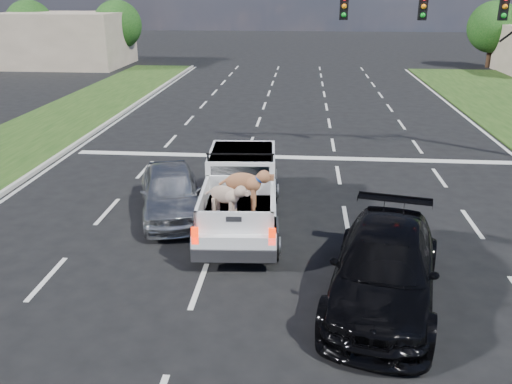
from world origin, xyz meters
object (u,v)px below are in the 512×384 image
traffic_signal (494,32)px  black_coupe (384,268)px  silver_sedan (171,192)px  pickup_truck (240,192)px

traffic_signal → black_coupe: (-5.00, -10.76, -3.97)m
silver_sedan → pickup_truck: bearing=-29.6°
traffic_signal → silver_sedan: size_ratio=2.16×
traffic_signal → pickup_truck: size_ratio=1.64×
pickup_truck → silver_sedan: 2.13m
silver_sedan → black_coupe: black_coupe is taller
traffic_signal → silver_sedan: 13.00m
silver_sedan → black_coupe: 6.90m
traffic_signal → black_coupe: size_ratio=1.76×
silver_sedan → black_coupe: bearing=-53.9°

